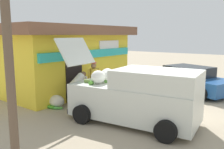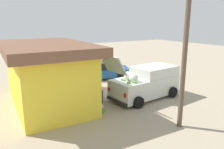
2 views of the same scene
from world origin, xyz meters
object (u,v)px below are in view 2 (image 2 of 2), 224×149
delivery_van (146,82)px  unloaded_banana_pile (96,107)px  vendor_standing (94,83)px  paint_bucket (74,85)px  customer_bending (97,90)px  storefront_bar (47,73)px  parked_sedan (101,71)px

delivery_van → unloaded_banana_pile: (-0.31, 3.47, -0.68)m
vendor_standing → unloaded_banana_pile: (-1.54, 0.68, -0.76)m
unloaded_banana_pile → paint_bucket: bearing=-8.3°
vendor_standing → customer_bending: 0.82m
vendor_standing → customer_bending: size_ratio=1.28×
storefront_bar → unloaded_banana_pile: storefront_bar is taller
storefront_bar → customer_bending: bearing=-125.3°
customer_bending → vendor_standing: bearing=-17.5°
vendor_standing → paint_bucket: 3.00m
parked_sedan → customer_bending: 5.79m
delivery_van → paint_bucket: size_ratio=11.71×
unloaded_banana_pile → delivery_van: bearing=-84.9°
delivery_van → paint_bucket: 5.05m
storefront_bar → parked_sedan: bearing=-56.2°
unloaded_banana_pile → storefront_bar: bearing=36.5°
vendor_standing → storefront_bar: bearing=72.9°
storefront_bar → vendor_standing: (-0.72, -2.35, -0.73)m
storefront_bar → vendor_standing: 2.57m
unloaded_banana_pile → paint_bucket: unloaded_banana_pile is taller
customer_bending → storefront_bar: bearing=54.7°
customer_bending → unloaded_banana_pile: 1.08m
storefront_bar → vendor_standing: size_ratio=4.11×
parked_sedan → paint_bucket: (-1.27, 2.81, -0.40)m
storefront_bar → delivery_van: (-1.95, -5.15, -0.81)m
parked_sedan → customer_bending: customer_bending is taller
parked_sedan → vendor_standing: vendor_standing is taller
storefront_bar → paint_bucket: (2.17, -2.32, -1.51)m
unloaded_banana_pile → paint_bucket: 4.48m
delivery_van → customer_bending: delivery_van is taller
customer_bending → unloaded_banana_pile: customer_bending is taller
paint_bucket → delivery_van: bearing=-145.6°
customer_bending → delivery_van: bearing=-98.6°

